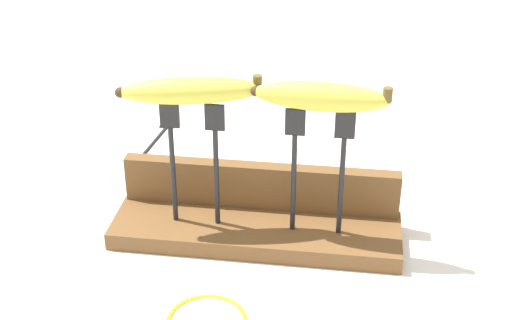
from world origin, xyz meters
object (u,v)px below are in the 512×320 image
Objects in this scene: fork_fallen_near at (161,132)px; wire_coil at (207,320)px; fork_stand_right at (318,161)px; banana_raised_left at (191,91)px; fork_stand_left at (194,153)px; banana_raised_right at (321,96)px.

fork_fallen_near is 1.67× the size of wire_coil.
wire_coil is (-0.12, -0.18, -0.13)m from fork_stand_right.
banana_raised_left reaches higher than fork_stand_right.
fork_stand_right is at bearing -45.96° from fork_fallen_near.
fork_stand_left is 0.95× the size of banana_raised_left.
banana_raised_left is at bearing 105.51° from wire_coil.
banana_raised_left is 0.17m from banana_raised_right.
fork_stand_left is 0.17m from fork_stand_right.
wire_coil is at bearing -74.49° from banana_raised_left.
banana_raised_right is (-0.00, 0.00, 0.09)m from fork_stand_right.
wire_coil is at bearing -123.47° from banana_raised_right.
fork_fallen_near is (-0.30, 0.31, -0.22)m from banana_raised_right.
banana_raised_right is at bearing 56.53° from wire_coil.
fork_stand_left is 0.09m from banana_raised_left.
fork_fallen_near is at bearing 110.51° from wire_coil.
fork_stand_left is at bearing 12.06° from banana_raised_left.
fork_stand_left reaches higher than fork_fallen_near.
fork_stand_left is at bearing -180.00° from fork_stand_right.
fork_stand_left is at bearing -180.00° from banana_raised_right.
fork_stand_right is 0.25m from wire_coil.
banana_raised_left is at bearing -66.77° from fork_fallen_near.
banana_raised_right reaches higher than banana_raised_left.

